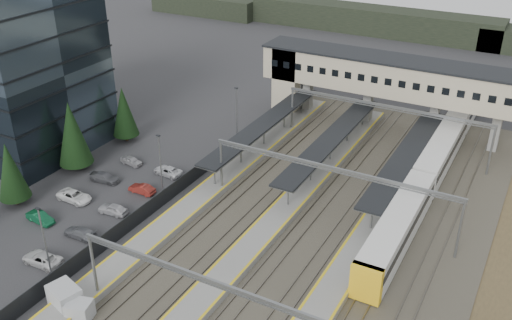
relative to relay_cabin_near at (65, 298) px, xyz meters
The scene contains 11 objects.
ground 11.15m from the relay_cabin_near, 71.66° to the left, with size 220.00×220.00×0.00m, color #2B2B2D.
car_park 10.93m from the relay_cabin_near, 153.50° to the left, with size 10.52×44.64×1.25m.
lampposts 12.98m from the relay_cabin_near, 110.98° to the left, with size 0.50×53.25×8.07m.
fence 15.81m from the relay_cabin_near, 100.99° to the left, with size 0.08×90.00×2.00m.
relay_cabin_near is the anchor object (origin of this frame).
relay_cabin_far 2.21m from the relay_cabin_near, 11.50° to the right, with size 2.52×2.28×1.94m.
rail_corridor 20.15m from the relay_cabin_near, 50.43° to the left, with size 34.00×90.00×0.92m.
canopies 39.05m from the relay_cabin_near, 74.38° to the left, with size 23.10×30.00×3.28m.
footbridge 54.11m from the relay_cabin_near, 77.97° to the left, with size 40.40×6.40×11.20m.
gantries 21.10m from the relay_cabin_near, 41.12° to the left, with size 28.40×62.28×7.17m.
train 50.14m from the relay_cabin_near, 62.06° to the left, with size 2.98×62.21×3.75m.
Camera 1 is at (30.65, -37.24, 36.01)m, focal length 40.00 mm.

